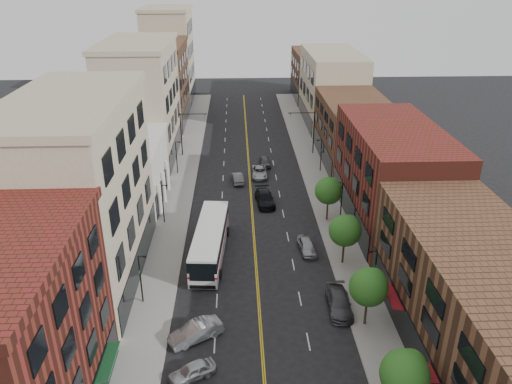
{
  "coord_description": "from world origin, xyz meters",
  "views": [
    {
      "loc": [
        -1.81,
        -31.14,
        29.39
      ],
      "look_at": [
        0.32,
        21.93,
        5.0
      ],
      "focal_mm": 35.0,
      "sensor_mm": 36.0,
      "label": 1
    }
  ],
  "objects": [
    {
      "name": "bldg_r_mid",
      "position": [
        17.0,
        24.0,
        6.0
      ],
      "size": [
        10.0,
        22.0,
        12.0
      ],
      "primitive_type": "cube",
      "color": "#5C2218",
      "rests_on": "ground"
    },
    {
      "name": "sidewalk_right",
      "position": [
        10.0,
        35.0,
        0.07
      ],
      "size": [
        4.0,
        110.0,
        0.15
      ],
      "primitive_type": "cube",
      "color": "gray",
      "rests_on": "ground"
    },
    {
      "name": "car_lane_c",
      "position": [
        2.58,
        42.81,
        0.68
      ],
      "size": [
        1.75,
        4.03,
        1.35
      ],
      "primitive_type": "imported",
      "rotation": [
        0.0,
        0.0,
        0.04
      ],
      "color": "#434347",
      "rests_on": "ground"
    },
    {
      "name": "lamp_l_1",
      "position": [
        -10.95,
        8.0,
        2.97
      ],
      "size": [
        0.81,
        0.55,
        5.05
      ],
      "color": "black",
      "rests_on": "sidewalk_left"
    },
    {
      "name": "lamp_l_2",
      "position": [
        -10.95,
        24.0,
        2.97
      ],
      "size": [
        0.81,
        0.55,
        5.05
      ],
      "color": "black",
      "rests_on": "sidewalk_left"
    },
    {
      "name": "sidewalk_left",
      "position": [
        -10.0,
        35.0,
        0.07
      ],
      "size": [
        4.0,
        110.0,
        0.15
      ],
      "primitive_type": "cube",
      "color": "gray",
      "rests_on": "ground"
    },
    {
      "name": "car_angle_a",
      "position": [
        -5.6,
        -1.68,
        0.64
      ],
      "size": [
        4.04,
        3.08,
        1.28
      ],
      "primitive_type": "imported",
      "rotation": [
        0.0,
        0.0,
        -1.09
      ],
      "color": "#ACAEB4",
      "rests_on": "ground"
    },
    {
      "name": "lamp_r_2",
      "position": [
        10.95,
        24.0,
        2.97
      ],
      "size": [
        0.81,
        0.55,
        5.05
      ],
      "color": "black",
      "rests_on": "sidewalk_right"
    },
    {
      "name": "tree_r_2",
      "position": [
        9.39,
        14.07,
        4.13
      ],
      "size": [
        3.4,
        3.4,
        5.59
      ],
      "color": "black",
      "rests_on": "sidewalk_right"
    },
    {
      "name": "bldg_l_tanoffice",
      "position": [
        -17.0,
        13.0,
        9.0
      ],
      "size": [
        10.0,
        22.0,
        18.0
      ],
      "primitive_type": "cube",
      "color": "tan",
      "rests_on": "ground"
    },
    {
      "name": "lamp_r_3",
      "position": [
        10.95,
        40.0,
        2.97
      ],
      "size": [
        0.81,
        0.55,
        5.05
      ],
      "color": "black",
      "rests_on": "sidewalk_right"
    },
    {
      "name": "signal_mast_left",
      "position": [
        -10.27,
        48.0,
        4.65
      ],
      "size": [
        4.49,
        0.18,
        7.2
      ],
      "color": "black",
      "rests_on": "sidewalk_left"
    },
    {
      "name": "bldg_l_far_a",
      "position": [
        -17.0,
        48.0,
        9.0
      ],
      "size": [
        10.0,
        20.0,
        18.0
      ],
      "primitive_type": "cube",
      "color": "tan",
      "rests_on": "ground"
    },
    {
      "name": "bldg_r_far_c",
      "position": [
        17.0,
        86.0,
        5.5
      ],
      "size": [
        10.0,
        18.0,
        11.0
      ],
      "primitive_type": "cube",
      "color": "brown",
      "rests_on": "ground"
    },
    {
      "name": "bldg_r_near",
      "position": [
        17.0,
        0.0,
        5.0
      ],
      "size": [
        10.0,
        26.0,
        10.0
      ],
      "primitive_type": "cube",
      "color": "brown",
      "rests_on": "ground"
    },
    {
      "name": "car_lane_behind",
      "position": [
        -1.8,
        36.34,
        0.68
      ],
      "size": [
        1.9,
        4.28,
        1.37
      ],
      "primitive_type": "imported",
      "rotation": [
        0.0,
        0.0,
        3.25
      ],
      "color": "#525358",
      "rests_on": "ground"
    },
    {
      "name": "car_lane_a",
      "position": [
        1.77,
        28.95,
        0.81
      ],
      "size": [
        2.8,
        5.75,
        1.61
      ],
      "primitive_type": "imported",
      "rotation": [
        0.0,
        0.0,
        0.1
      ],
      "color": "black",
      "rests_on": "ground"
    },
    {
      "name": "tree_r_3",
      "position": [
        9.39,
        24.07,
        4.13
      ],
      "size": [
        3.4,
        3.4,
        5.59
      ],
      "color": "black",
      "rests_on": "sidewalk_right"
    },
    {
      "name": "tree_r_0",
      "position": [
        9.39,
        -5.93,
        4.13
      ],
      "size": [
        3.4,
        3.4,
        5.59
      ],
      "color": "black",
      "rests_on": "sidewalk_right"
    },
    {
      "name": "tree_r_1",
      "position": [
        9.39,
        4.07,
        4.13
      ],
      "size": [
        3.4,
        3.4,
        5.59
      ],
      "color": "black",
      "rests_on": "sidewalk_right"
    },
    {
      "name": "car_parked_mid",
      "position": [
        7.4,
        6.21,
        0.76
      ],
      "size": [
        2.27,
        5.27,
        1.51
      ],
      "primitive_type": "imported",
      "rotation": [
        0.0,
        0.0,
        -0.03
      ],
      "color": "#434247",
      "rests_on": "ground"
    },
    {
      "name": "lamp_r_1",
      "position": [
        10.95,
        8.0,
        2.97
      ],
      "size": [
        0.81,
        0.55,
        5.05
      ],
      "color": "black",
      "rests_on": "sidewalk_right"
    },
    {
      "name": "bldg_l_far_b",
      "position": [
        -17.0,
        68.0,
        7.5
      ],
      "size": [
        10.0,
        20.0,
        15.0
      ],
      "primitive_type": "cube",
      "color": "brown",
      "rests_on": "ground"
    },
    {
      "name": "bldg_l_far_c",
      "position": [
        -17.0,
        86.0,
        10.0
      ],
      "size": [
        10.0,
        16.0,
        20.0
      ],
      "primitive_type": "cube",
      "color": "tan",
      "rests_on": "ground"
    },
    {
      "name": "bldg_l_white",
      "position": [
        -17.0,
        31.0,
        4.0
      ],
      "size": [
        10.0,
        14.0,
        8.0
      ],
      "primitive_type": "cube",
      "color": "silver",
      "rests_on": "ground"
    },
    {
      "name": "bldg_r_far_b",
      "position": [
        17.0,
        66.0,
        7.0
      ],
      "size": [
        10.0,
        22.0,
        14.0
      ],
      "primitive_type": "cube",
      "color": "tan",
      "rests_on": "ground"
    },
    {
      "name": "bldg_r_far_a",
      "position": [
        17.0,
        45.0,
        5.0
      ],
      "size": [
        10.0,
        20.0,
        10.0
      ],
      "primitive_type": "cube",
      "color": "brown",
      "rests_on": "ground"
    },
    {
      "name": "car_lane_b",
      "position": [
        1.5,
        38.51,
        0.69
      ],
      "size": [
        2.38,
        5.03,
        1.39
      ],
      "primitive_type": "imported",
      "rotation": [
        0.0,
        0.0,
        -0.02
      ],
      "color": "#9B9EA2",
      "rests_on": "ground"
    },
    {
      "name": "ground",
      "position": [
        0.0,
        0.0,
        0.0
      ],
      "size": [
        220.0,
        220.0,
        0.0
      ],
      "primitive_type": "plane",
      "color": "black",
      "rests_on": "ground"
    },
    {
      "name": "lamp_l_3",
      "position": [
        -10.95,
        40.0,
        2.97
      ],
      "size": [
        0.81,
        0.55,
        5.05
      ],
      "color": "black",
      "rests_on": "sidewalk_left"
    },
    {
      "name": "signal_mast_right",
      "position": [
        10.27,
        48.0,
        4.65
      ],
      "size": [
        4.49,
        0.18,
        7.2
      ],
      "color": "black",
      "rests_on": "sidewalk_right"
    },
    {
      "name": "city_bus",
      "position": [
        -4.93,
        16.23,
        2.01
      ],
      "size": [
        3.98,
        13.6,
        3.45
      ],
      "rotation": [
        0.0,
        0.0,
        -0.07
      ],
      "color": "silver",
      "rests_on": "ground"
    },
    {
      "name": "car_parked_far",
      "position": [
        5.8,
        16.59,
        0.72
      ],
      "size": [
        2.14,
        4.39,
        1.44
      ],
      "primitive_type": "imported",
      "rotation": [
        0.0,
        0.0,
        0.1
      ],
      "color": "#939599",
      "rests_on": "ground"
    },
    {
      "name": "car_angle_b",
      "position": [
        -5.6,
        2.73,
        0.78
      ],
      "size": [
        4.91,
        3.85,
        1.56
      ],
      "primitive_type": "imported",
      "rotation": [
        0.0,
        0.0,
        -1.03
      ],
      "color": "#B7BBBF",
      "rests_on": "ground"
    },
    {
      "name": "bldg_l_redbrick",
      "position": [
        -17.0,
        -6.0,
        7.0
      ],
      "size": [
        10.0,
        16.0,
        14.0
      ],
      "primitive_type": "cube",
      "color": "#5C2218",
      "rests_on": "ground"
    }
  ]
}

